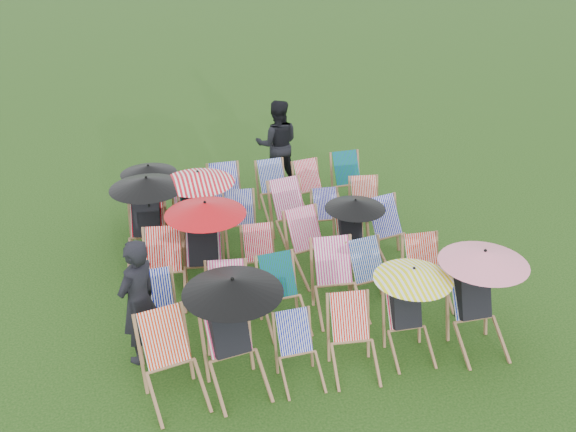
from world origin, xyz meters
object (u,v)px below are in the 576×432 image
object	(u,v)px
deckchair_29	(351,182)
deckchair_0	(172,363)
deckchair_5	(479,298)
person_rear	(277,144)
person_left	(139,302)

from	to	relation	value
deckchair_29	deckchair_0	bearing A→B (deg)	-131.77
deckchair_0	deckchair_29	distance (m)	6.00
deckchair_0	deckchair_5	bearing A→B (deg)	-11.54
person_rear	deckchair_0	bearing A→B (deg)	75.57
deckchair_0	deckchair_29	size ratio (longest dim) A/B	1.08
deckchair_5	deckchair_29	bearing A→B (deg)	92.93
deckchair_29	person_rear	xyz separation A→B (m)	(-1.15, 1.24, 0.44)
deckchair_29	person_rear	distance (m)	1.75
deckchair_0	person_rear	bearing A→B (deg)	53.09
deckchair_0	person_left	size ratio (longest dim) A/B	0.59
deckchair_5	person_left	bearing A→B (deg)	169.84
person_left	person_rear	xyz separation A→B (m)	(3.12, 4.88, 0.04)
deckchair_29	person_rear	size ratio (longest dim) A/B	0.52
deckchair_5	person_rear	bearing A→B (deg)	103.88
deckchair_5	deckchair_29	world-z (taller)	deckchair_5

